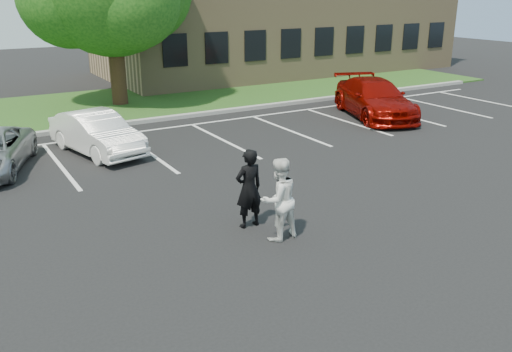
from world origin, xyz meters
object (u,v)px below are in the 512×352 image
at_px(office_building, 277,4).
at_px(car_red_compact, 374,98).
at_px(man_white_shirt, 279,199).
at_px(car_white_sedan, 97,133).
at_px(man_black_suit, 249,188).

xyz_separation_m(office_building, car_red_compact, (-4.05, -13.85, -3.39)).
xyz_separation_m(man_white_shirt, car_white_sedan, (-1.60, 8.36, -0.23)).
bearing_deg(office_building, man_black_suit, -124.08).
relative_size(car_white_sedan, car_red_compact, 0.77).
bearing_deg(man_white_shirt, man_black_suit, -79.93).
bearing_deg(office_building, car_white_sedan, -139.25).
relative_size(office_building, man_white_shirt, 12.43).
bearing_deg(man_white_shirt, car_white_sedan, -83.58).
bearing_deg(car_red_compact, car_white_sedan, -163.06).
distance_m(office_building, man_black_suit, 25.30).
distance_m(man_black_suit, car_white_sedan, 7.62).
distance_m(office_building, car_white_sedan, 20.67).
height_order(man_white_shirt, car_white_sedan, man_white_shirt).
bearing_deg(car_white_sedan, car_red_compact, -16.08).
distance_m(man_black_suit, car_red_compact, 12.18).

